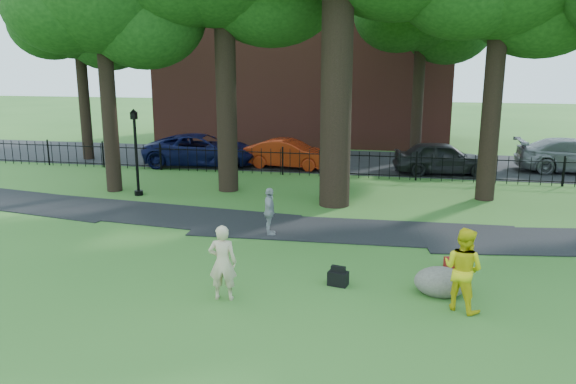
% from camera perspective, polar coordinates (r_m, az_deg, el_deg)
% --- Properties ---
extents(ground, '(120.00, 120.00, 0.00)m').
position_cam_1_polar(ground, '(14.00, 1.19, -8.45)').
color(ground, '#2E6021').
rests_on(ground, ground).
extents(footpath, '(36.07, 3.85, 0.03)m').
position_cam_1_polar(footpath, '(17.54, 6.72, -3.99)').
color(footpath, black).
rests_on(footpath, ground).
extents(street, '(80.00, 7.00, 0.02)m').
position_cam_1_polar(street, '(29.35, 6.83, 3.06)').
color(street, black).
rests_on(street, ground).
extents(iron_fence, '(44.00, 0.04, 1.20)m').
position_cam_1_polar(iron_fence, '(25.32, 6.10, 2.81)').
color(iron_fence, black).
rests_on(iron_fence, ground).
extents(brick_building, '(18.00, 8.00, 12.00)m').
position_cam_1_polar(brick_building, '(37.34, 1.85, 14.58)').
color(brick_building, brown).
rests_on(brick_building, ground).
extents(woman, '(0.67, 0.49, 1.71)m').
position_cam_1_polar(woman, '(12.48, -6.66, -7.13)').
color(woman, beige).
rests_on(woman, ground).
extents(man, '(1.11, 1.06, 1.81)m').
position_cam_1_polar(man, '(12.45, 17.36, -7.48)').
color(man, yellow).
rests_on(man, ground).
extents(pedestrian, '(0.53, 0.92, 1.47)m').
position_cam_1_polar(pedestrian, '(16.85, -1.90, -2.02)').
color(pedestrian, '#9C9CA0').
rests_on(pedestrian, ground).
extents(boulder, '(1.19, 0.91, 0.69)m').
position_cam_1_polar(boulder, '(13.28, 15.26, -8.59)').
color(boulder, '#5F584F').
rests_on(boulder, ground).
extents(lamppost, '(0.33, 0.33, 3.37)m').
position_cam_1_polar(lamppost, '(22.44, -15.16, 3.79)').
color(lamppost, black).
rests_on(lamppost, ground).
extents(backpack, '(0.51, 0.38, 0.34)m').
position_cam_1_polar(backpack, '(13.41, 5.11, -8.73)').
color(backpack, black).
rests_on(backpack, ground).
extents(red_bag, '(0.45, 0.36, 0.27)m').
position_cam_1_polar(red_bag, '(15.04, 16.38, -6.90)').
color(red_bag, maroon).
rests_on(red_bag, ground).
extents(red_sedan, '(4.40, 1.99, 1.40)m').
position_cam_1_polar(red_sedan, '(27.40, 0.10, 3.90)').
color(red_sedan, '#A9270D').
rests_on(red_sedan, ground).
extents(navy_van, '(5.93, 3.34, 1.57)m').
position_cam_1_polar(navy_van, '(28.40, -8.78, 4.25)').
color(navy_van, '#0B0E37').
rests_on(navy_van, ground).
extents(grey_car, '(4.63, 2.33, 1.51)m').
position_cam_1_polar(grey_car, '(26.92, 15.43, 3.37)').
color(grey_car, black).
rests_on(grey_car, ground).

